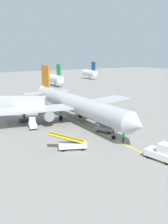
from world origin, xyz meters
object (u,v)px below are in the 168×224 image
Objects in this scene: ground_crew_marshaller at (123,137)px; airliner at (74,104)px; jet_bridge at (6,104)px; baggage_tug_near_wing at (32,123)px; safety_cone_wingtip_right at (10,123)px; belt_loader_aft_hold at (105,118)px; pushback_tug at (162,152)px; safety_cone_nose_left at (55,125)px; safety_cone_nose_right at (81,120)px; baggage_cart_loaded at (105,129)px; safety_cone_wingtip_left at (53,115)px; belt_loader_forward_hold at (72,144)px.

airliner is at bearing 91.57° from ground_crew_marshaller.
jet_bridge is 7.39m from baggage_tug_near_wing.
belt_loader_aft_hold is at bearing -28.41° from safety_cone_wingtip_right.
airliner is at bearing 91.34° from pushback_tug.
safety_cone_nose_left is (-5.22, 12.41, -0.69)m from ground_crew_marshaller.
safety_cone_nose_right is (0.54, 12.91, -0.69)m from ground_crew_marshaller.
ground_crew_marshaller is at bearing 90.88° from pushback_tug.
pushback_tug is 20.20m from safety_cone_nose_left.
safety_cone_nose_left is (-4.84, -1.49, -3.20)m from airliner.
baggage_cart_loaded is at bearing 87.61° from pushback_tug.
pushback_tug reaches higher than baggage_tug_near_wing.
belt_loader_aft_hold is (15.62, -10.05, -2.77)m from jet_bridge.
baggage_tug_near_wing is 12.64m from baggage_cart_loaded.
jet_bridge reaches higher than safety_cone_wingtip_left.
belt_loader_forward_hold is 10.97m from safety_cone_nose_left.
safety_cone_wingtip_left is (-3.06, 6.17, 0.00)m from safety_cone_nose_right.
airliner is 13.39× the size of baggage_tug_near_wing.
safety_cone_nose_right is (0.43, 19.96, -0.77)m from pushback_tug.
pushback_tug is at bearing -74.69° from safety_cone_nose_left.
safety_cone_wingtip_left is at bearing 125.36° from belt_loader_aft_hold.
belt_loader_aft_hold reaches higher than baggage_tug_near_wing.
airliner reaches higher than safety_cone_wingtip_left.
airliner reaches higher than safety_cone_nose_right.
belt_loader_aft_hold is 10.65m from ground_crew_marshaller.
belt_loader_forward_hold reaches higher than pushback_tug.
jet_bridge reaches higher than baggage_tug_near_wing.
jet_bridge reaches higher than pushback_tug.
belt_loader_forward_hold is at bearing -120.91° from airliner.
safety_cone_nose_left is 1.00× the size of safety_cone_wingtip_left.
jet_bridge is at bearing 113.48° from pushback_tug.
ground_crew_marshaller is at bearing -96.69° from baggage_cart_loaded.
belt_loader_aft_hold is 9.58m from safety_cone_nose_left.
baggage_tug_near_wing is at bearing 123.49° from ground_crew_marshaller.
baggage_tug_near_wing is 9.55m from safety_cone_nose_right.
ground_crew_marshaller is at bearing -57.53° from safety_cone_wingtip_right.
airliner is 9.60× the size of baggage_cart_loaded.
safety_cone_wingtip_left is at bearing 73.47° from belt_loader_forward_hold.
ground_crew_marshaller reaches higher than safety_cone_nose_right.
jet_bridge is 18.78m from belt_loader_aft_hold.
pushback_tug is at bearing -48.48° from belt_loader_forward_hold.
baggage_cart_loaded is (1.01, -8.58, -2.95)m from airliner.
airliner is 6.52m from belt_loader_aft_hold.
belt_loader_aft_hold reaches higher than safety_cone_wingtip_right.
baggage_tug_near_wing is at bearing 176.14° from safety_cone_nose_right.
belt_loader_aft_hold is at bearing -32.77° from jet_bridge.
belt_loader_forward_hold is at bearing -102.93° from safety_cone_nose_left.
jet_bridge is 4.70× the size of baggage_tug_near_wing.
airliner reaches higher than belt_loader_forward_hold.
ground_crew_marshaller reaches higher than safety_cone_wingtip_left.
pushback_tug is 0.84× the size of belt_loader_aft_hold.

